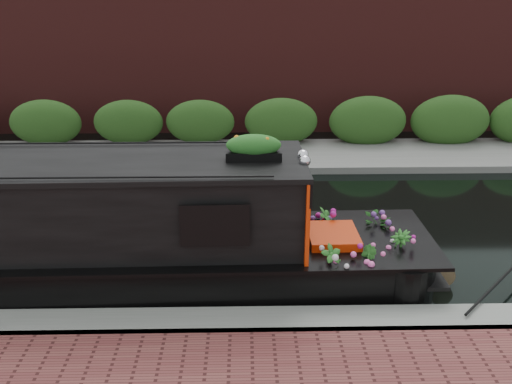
{
  "coord_description": "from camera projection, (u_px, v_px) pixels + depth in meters",
  "views": [
    {
      "loc": [
        1.04,
        -9.75,
        4.66
      ],
      "look_at": [
        1.23,
        -0.6,
        1.0
      ],
      "focal_mm": 40.0,
      "sensor_mm": 36.0,
      "label": 1
    }
  ],
  "objects": [
    {
      "name": "narrowboat",
      "position": [
        45.0,
        241.0,
        8.59
      ],
      "size": [
        11.3,
        2.18,
        2.64
      ],
      "rotation": [
        0.0,
        0.0,
        0.02
      ],
      "color": "black",
      "rests_on": "ground"
    },
    {
      "name": "near_bank_coping",
      "position": [
        169.0,
        335.0,
        7.7
      ],
      "size": [
        40.0,
        0.6,
        0.5
      ],
      "primitive_type": "cube",
      "color": "gray",
      "rests_on": "ground"
    },
    {
      "name": "rope_fender",
      "position": [
        441.0,
        272.0,
        8.94
      ],
      "size": [
        0.34,
        0.31,
        0.34
      ],
      "primitive_type": "cylinder",
      "rotation": [
        1.57,
        0.0,
        0.0
      ],
      "color": "brown",
      "rests_on": "ground"
    },
    {
      "name": "far_brick_wall",
      "position": [
        211.0,
        128.0,
        17.45
      ],
      "size": [
        40.0,
        1.0,
        8.0
      ],
      "primitive_type": "cube",
      "color": "#4B1A19",
      "rests_on": "ground"
    },
    {
      "name": "far_bank_path",
      "position": [
        204.0,
        159.0,
        14.66
      ],
      "size": [
        40.0,
        2.4,
        0.34
      ],
      "primitive_type": "cube",
      "color": "slate",
      "rests_on": "ground"
    },
    {
      "name": "ground",
      "position": [
        190.0,
        230.0,
        10.76
      ],
      "size": [
        80.0,
        80.0,
        0.0
      ],
      "primitive_type": "plane",
      "color": "black",
      "rests_on": "ground"
    },
    {
      "name": "far_hedge",
      "position": [
        207.0,
        149.0,
        15.5
      ],
      "size": [
        40.0,
        1.1,
        2.8
      ],
      "primitive_type": "cube",
      "color": "#244918",
      "rests_on": "ground"
    }
  ]
}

